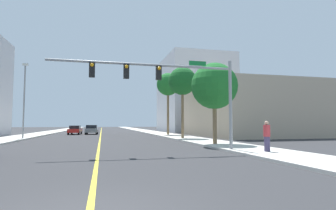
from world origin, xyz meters
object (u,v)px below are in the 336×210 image
at_px(palm_far, 168,85).
at_px(pedestrian, 267,136).
at_px(traffic_signal_mast, 170,81).
at_px(palm_mid, 182,82).
at_px(street_lamp, 24,97).
at_px(palm_near, 214,86).
at_px(car_red, 75,130).
at_px(car_gray, 92,129).

distance_m(palm_far, pedestrian, 24.66).
bearing_deg(traffic_signal_mast, palm_mid, 70.14).
height_order(street_lamp, palm_near, street_lamp).
bearing_deg(pedestrian, street_lamp, -179.33).
bearing_deg(palm_near, palm_far, 88.21).
bearing_deg(palm_near, traffic_signal_mast, -137.64).
xyz_separation_m(street_lamp, palm_mid, (16.98, -3.47, 1.76)).
height_order(palm_near, car_red, palm_near).
distance_m(street_lamp, palm_near, 20.96).
relative_size(palm_far, pedestrian, 5.14).
bearing_deg(palm_mid, car_gray, 121.74).
bearing_deg(car_red, traffic_signal_mast, -72.49).
bearing_deg(palm_mid, street_lamp, 168.44).
relative_size(palm_mid, palm_far, 0.89).
bearing_deg(car_red, car_gray, 0.11).
distance_m(traffic_signal_mast, pedestrian, 6.43).
bearing_deg(palm_far, street_lamp, -162.85).
height_order(car_gray, pedestrian, pedestrian).
distance_m(traffic_signal_mast, palm_mid, 14.17).
distance_m(palm_mid, palm_far, 8.93).
distance_m(car_gray, pedestrian, 33.37).
bearing_deg(car_gray, traffic_signal_mast, -77.48).
xyz_separation_m(traffic_signal_mast, palm_far, (5.27, 22.04, 3.03)).
bearing_deg(pedestrian, palm_far, 137.16).
height_order(traffic_signal_mast, palm_mid, palm_mid).
xyz_separation_m(traffic_signal_mast, palm_mid, (4.76, 13.17, 2.14)).
xyz_separation_m(street_lamp, palm_near, (16.94, -12.35, 0.02)).
relative_size(traffic_signal_mast, pedestrian, 6.34).
distance_m(palm_near, palm_mid, 9.04).
xyz_separation_m(palm_mid, pedestrian, (0.47, -14.97, -5.41)).
bearing_deg(pedestrian, palm_near, 142.07).
relative_size(street_lamp, pedestrian, 4.73).
bearing_deg(car_gray, car_red, 179.75).
bearing_deg(palm_mid, traffic_signal_mast, -109.86).
distance_m(street_lamp, palm_far, 18.50).
height_order(car_gray, car_red, car_gray).
bearing_deg(street_lamp, pedestrian, -46.59).
distance_m(palm_far, car_gray, 14.82).
xyz_separation_m(car_gray, pedestrian, (10.75, -31.59, 0.24)).
xyz_separation_m(traffic_signal_mast, pedestrian, (5.23, -1.80, -3.28)).
bearing_deg(street_lamp, car_gray, 63.01).
height_order(street_lamp, car_gray, street_lamp).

